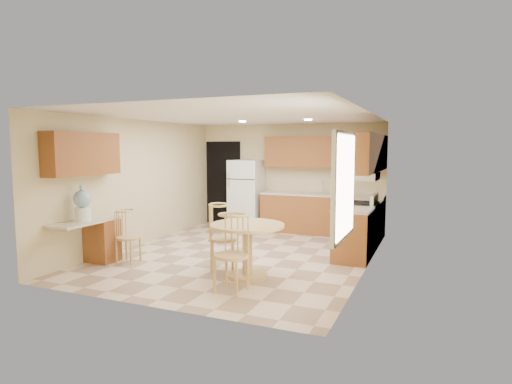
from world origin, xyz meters
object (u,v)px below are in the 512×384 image
at_px(stove, 359,226).
at_px(chair_table_b, 228,247).
at_px(chair_table_a, 219,231).
at_px(chair_desk, 125,232).
at_px(refrigerator, 247,194).
at_px(water_crock, 83,205).
at_px(dining_table, 247,243).

bearing_deg(stove, chair_table_b, -110.87).
distance_m(chair_table_a, chair_desk, 1.69).
bearing_deg(refrigerator, chair_desk, -99.25).
bearing_deg(stove, water_crock, -143.44).
xyz_separation_m(refrigerator, dining_table, (1.63, -3.61, -0.29)).
distance_m(refrigerator, chair_table_b, 4.68).
xyz_separation_m(dining_table, chair_table_b, (0.05, -0.75, 0.10)).
bearing_deg(refrigerator, water_crock, -104.26).
xyz_separation_m(refrigerator, chair_table_a, (1.08, -3.46, -0.19)).
bearing_deg(stove, chair_table_a, -128.72).
height_order(refrigerator, chair_table_a, refrigerator).
bearing_deg(dining_table, water_crock, -169.04).
height_order(stove, chair_table_b, stove).
distance_m(stove, chair_desk, 4.26).
height_order(chair_desk, water_crock, water_crock).
distance_m(dining_table, chair_desk, 2.23).
relative_size(refrigerator, chair_table_a, 1.58).
distance_m(refrigerator, water_crock, 4.27).
height_order(chair_table_b, chair_desk, chair_table_b).
xyz_separation_m(chair_table_a, water_crock, (-2.13, -0.67, 0.39)).
distance_m(stove, water_crock, 4.92).
height_order(chair_table_a, water_crock, water_crock).
distance_m(chair_desk, water_crock, 0.80).
bearing_deg(refrigerator, chair_table_b, -68.98).
distance_m(refrigerator, chair_desk, 3.74).
xyz_separation_m(chair_desk, water_crock, (-0.45, -0.45, 0.49)).
bearing_deg(water_crock, refrigerator, 75.74).
xyz_separation_m(refrigerator, stove, (2.88, -1.22, -0.36)).
xyz_separation_m(dining_table, chair_desk, (-2.23, -0.07, 0.00)).
bearing_deg(refrigerator, chair_table_a, -72.73).
xyz_separation_m(stove, chair_desk, (-3.47, -2.46, 0.07)).
xyz_separation_m(stove, chair_table_a, (-1.80, -2.24, 0.17)).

